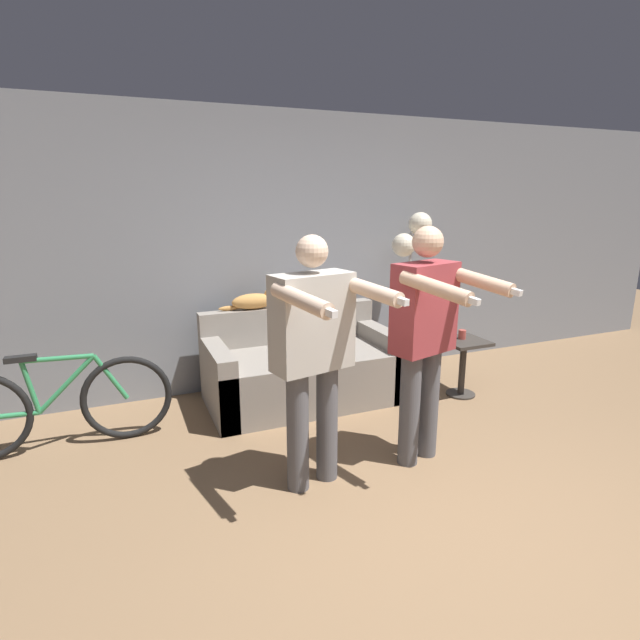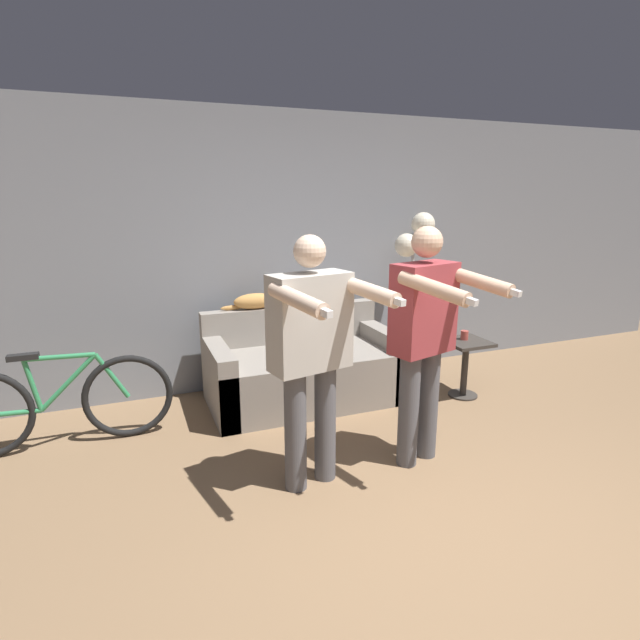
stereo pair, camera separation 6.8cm
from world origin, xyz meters
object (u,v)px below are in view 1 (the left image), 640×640
object	(u,v)px
couch	(302,370)
person_left	(314,346)
floor_lamp	(411,250)
cup	(462,334)
person_right	(426,331)
side_table	(463,357)
bicycle	(57,406)
cat	(255,301)

from	to	relation	value
couch	person_left	size ratio (longest dim) A/B	1.06
person_left	floor_lamp	distance (m)	2.29
floor_lamp	cup	xyz separation A→B (m)	(0.18, -0.64, -0.73)
person_right	side_table	size ratio (longest dim) A/B	3.05
side_table	cup	world-z (taller)	cup
couch	floor_lamp	world-z (taller)	floor_lamp
couch	person_left	world-z (taller)	person_left
bicycle	cup	bearing A→B (deg)	-4.21
person_left	side_table	distance (m)	2.10
couch	cup	size ratio (longest dim) A/B	20.34
person_right	bicycle	size ratio (longest dim) A/B	1.02
person_left	floor_lamp	bearing A→B (deg)	31.00
person_right	side_table	xyz separation A→B (m)	(1.03, 0.85, -0.57)
cup	person_right	bearing A→B (deg)	-139.11
person_right	side_table	distance (m)	1.45
couch	bicycle	xyz separation A→B (m)	(-1.98, -0.18, 0.06)
bicycle	side_table	bearing A→B (deg)	-4.91
person_left	cup	distance (m)	2.08
person_left	floor_lamp	world-z (taller)	floor_lamp
person_left	cup	world-z (taller)	person_left
couch	person_left	bearing A→B (deg)	-107.47
floor_lamp	bicycle	world-z (taller)	floor_lamp
floor_lamp	person_right	bearing A→B (deg)	-119.11
couch	bicycle	world-z (taller)	couch
floor_lamp	cat	bearing A→B (deg)	175.30
side_table	bicycle	world-z (taller)	bicycle
couch	cup	xyz separation A→B (m)	(1.42, -0.43, 0.30)
person_left	bicycle	bearing A→B (deg)	131.95
person_left	couch	bearing A→B (deg)	60.73
cat	side_table	world-z (taller)	cat
side_table	cup	distance (m)	0.21
couch	bicycle	size ratio (longest dim) A/B	1.06
person_right	side_table	world-z (taller)	person_right
cup	bicycle	xyz separation A→B (m)	(-3.40, 0.25, -0.23)
cup	bicycle	bearing A→B (deg)	175.79
cup	side_table	bearing A→B (deg)	-94.06
cat	side_table	distance (m)	2.00
bicycle	couch	bearing A→B (deg)	5.27
floor_lamp	cup	size ratio (longest dim) A/B	19.90
person_left	bicycle	distance (m)	2.02
person_left	person_right	size ratio (longest dim) A/B	0.98
cat	side_table	bearing A→B (deg)	-25.00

